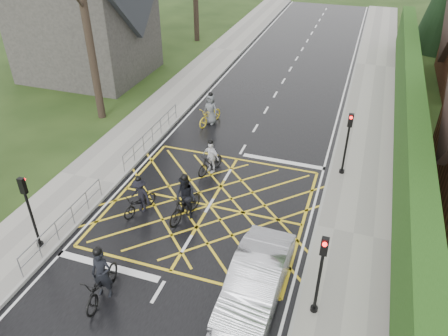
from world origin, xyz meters
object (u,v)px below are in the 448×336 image
Objects in this scene: cyclist_mid at (140,199)px; cyclist_rear at (102,281)px; cyclist_lead at (210,113)px; car at (256,281)px; cyclist_back at (185,202)px; cyclist_front at (210,160)px.

cyclist_rear is at bearing -59.47° from cyclist_mid.
cyclist_rear reaches higher than cyclist_lead.
car is (5.74, -2.91, 0.14)m from cyclist_mid.
cyclist_front is at bearing 106.89° from cyclist_back.
car is (3.80, -3.14, -0.02)m from cyclist_back.
cyclist_lead is at bearing 117.92° from car.
cyclist_mid is at bearing 96.64° from cyclist_rear.
cyclist_mid reaches higher than car.
cyclist_front is 5.05m from cyclist_lead.
cyclist_mid reaches higher than cyclist_front.
car is at bearing -8.67° from cyclist_mid.
cyclist_mid is 0.90× the size of cyclist_lead.
cyclist_rear reaches higher than cyclist_mid.
cyclist_lead is at bearing 108.39° from cyclist_mid.
cyclist_rear is at bearing -160.97° from car.
cyclist_back is 3.55m from cyclist_front.
cyclist_back reaches higher than cyclist_rear.
cyclist_back is 1.22× the size of cyclist_front.
cyclist_front is (1.72, 3.76, 0.00)m from cyclist_mid.
cyclist_front is at bearing 79.11° from cyclist_rear.
cyclist_rear reaches higher than car.
car is at bearing -26.11° from cyclist_back.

